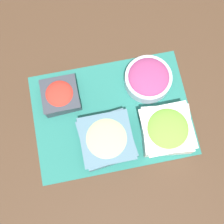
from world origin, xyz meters
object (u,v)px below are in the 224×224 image
(onion_bowl, at_px, (148,78))
(tomato_bowl, at_px, (60,95))
(lettuce_bowl, at_px, (167,130))
(cucumber_bowl, at_px, (107,139))

(onion_bowl, bearing_deg, tomato_bowl, -0.20)
(tomato_bowl, bearing_deg, lettuce_bowl, 149.58)
(onion_bowl, bearing_deg, lettuce_bowl, 95.29)
(cucumber_bowl, height_order, tomato_bowl, tomato_bowl)
(lettuce_bowl, height_order, tomato_bowl, lettuce_bowl)
(onion_bowl, xyz_separation_m, tomato_bowl, (0.29, -0.00, -0.01))
(onion_bowl, height_order, tomato_bowl, onion_bowl)
(cucumber_bowl, height_order, lettuce_bowl, lettuce_bowl)
(tomato_bowl, bearing_deg, onion_bowl, 179.80)
(onion_bowl, bearing_deg, cucumber_bowl, 44.83)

